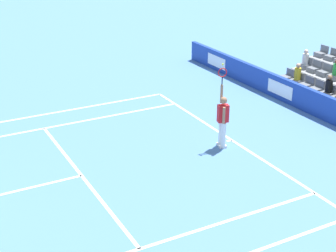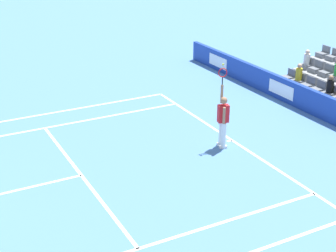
% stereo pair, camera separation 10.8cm
% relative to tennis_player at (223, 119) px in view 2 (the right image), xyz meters
% --- Properties ---
extents(line_baseline, '(10.97, 0.10, 0.01)m').
position_rel_tennis_player_xyz_m(line_baseline, '(0.24, -0.59, -0.99)').
color(line_baseline, white).
rests_on(line_baseline, ground).
extents(line_service, '(8.23, 0.10, 0.01)m').
position_rel_tennis_player_xyz_m(line_service, '(0.24, 4.90, -0.99)').
color(line_service, white).
rests_on(line_service, ground).
extents(line_singles_sideline_left, '(0.10, 11.89, 0.01)m').
position_rel_tennis_player_xyz_m(line_singles_sideline_left, '(4.36, 5.35, -0.99)').
color(line_singles_sideline_left, white).
rests_on(line_singles_sideline_left, ground).
extents(line_doubles_sideline_left, '(0.10, 11.89, 0.01)m').
position_rel_tennis_player_xyz_m(line_doubles_sideline_left, '(5.73, 5.35, -0.99)').
color(line_doubles_sideline_left, white).
rests_on(line_doubles_sideline_left, ground).
extents(line_centre_mark, '(0.10, 0.20, 0.01)m').
position_rel_tennis_player_xyz_m(line_centre_mark, '(0.24, -0.49, -0.99)').
color(line_centre_mark, white).
rests_on(line_centre_mark, ground).
extents(sponsor_barrier, '(19.39, 0.22, 0.98)m').
position_rel_tennis_player_xyz_m(sponsor_barrier, '(0.24, -4.79, -0.50)').
color(sponsor_barrier, '#193899').
rests_on(sponsor_barrier, ground).
extents(tennis_player, '(0.51, 0.41, 2.85)m').
position_rel_tennis_player_xyz_m(tennis_player, '(0.00, 0.00, 0.00)').
color(tennis_player, white).
rests_on(tennis_player, ground).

